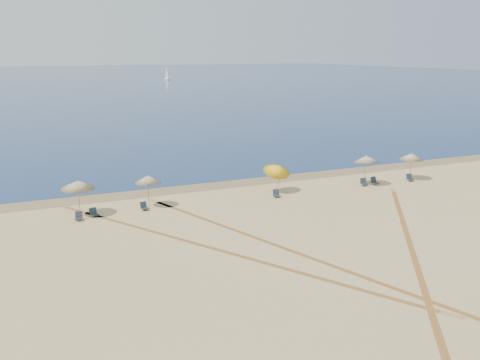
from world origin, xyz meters
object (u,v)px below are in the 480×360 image
(umbrella_3, at_px, (277,169))
(chair_4, at_px, (276,194))
(umbrella_1, at_px, (78,185))
(umbrella_5, at_px, (411,156))
(chair_3, at_px, (144,207))
(chair_5, at_px, (364,182))
(umbrella_2, at_px, (148,179))
(chair_6, at_px, (374,181))
(chair_7, at_px, (410,178))
(sailboat_0, at_px, (167,75))
(umbrella_4, at_px, (366,159))
(chair_1, at_px, (79,217))
(chair_2, at_px, (94,213))

(umbrella_3, xyz_separation_m, chair_4, (-0.69, -1.22, -1.71))
(umbrella_1, bearing_deg, umbrella_5, -1.55)
(chair_3, bearing_deg, chair_5, -13.37)
(umbrella_2, distance_m, chair_3, 2.03)
(chair_6, bearing_deg, chair_3, 174.35)
(umbrella_3, relative_size, chair_3, 4.02)
(chair_6, height_order, chair_7, chair_6)
(umbrella_2, relative_size, sailboat_0, 0.35)
(umbrella_4, distance_m, chair_3, 19.32)
(chair_1, bearing_deg, umbrella_4, 12.92)
(umbrella_1, height_order, umbrella_5, umbrella_1)
(chair_7, bearing_deg, chair_5, -172.47)
(umbrella_2, bearing_deg, umbrella_3, -1.19)
(umbrella_2, height_order, chair_6, umbrella_2)
(umbrella_3, bearing_deg, sailboat_0, 77.10)
(umbrella_3, height_order, chair_3, umbrella_3)
(chair_2, xyz_separation_m, sailboat_0, (53.74, 171.40, 1.82))
(umbrella_4, distance_m, chair_1, 23.93)
(chair_1, relative_size, sailboat_0, 0.10)
(umbrella_5, distance_m, chair_5, 5.46)
(umbrella_5, height_order, chair_2, umbrella_5)
(chair_2, bearing_deg, umbrella_3, -12.00)
(chair_2, bearing_deg, umbrella_1, 131.46)
(umbrella_3, distance_m, chair_7, 12.77)
(chair_6, distance_m, sailboat_0, 174.58)
(chair_3, xyz_separation_m, sailboat_0, (50.16, 171.28, 1.82))
(chair_5, xyz_separation_m, chair_7, (4.74, -0.28, -0.01))
(umbrella_1, height_order, umbrella_2, umbrella_1)
(umbrella_5, relative_size, chair_5, 3.40)
(umbrella_2, distance_m, chair_6, 19.50)
(umbrella_5, bearing_deg, chair_4, -178.18)
(umbrella_3, relative_size, chair_4, 3.66)
(umbrella_5, bearing_deg, chair_3, 179.24)
(chair_4, bearing_deg, chair_7, 19.06)
(chair_1, distance_m, chair_7, 28.26)
(chair_5, bearing_deg, sailboat_0, 91.63)
(umbrella_5, distance_m, chair_7, 1.92)
(umbrella_5, distance_m, chair_3, 24.11)
(chair_6, relative_size, sailboat_0, 0.10)
(umbrella_3, bearing_deg, umbrella_1, -179.94)
(chair_5, bearing_deg, chair_3, -169.61)
(umbrella_5, xyz_separation_m, chair_4, (-13.69, -0.43, -1.83))
(chair_6, xyz_separation_m, sailboat_0, (30.26, 171.93, 1.78))
(umbrella_4, bearing_deg, umbrella_5, -0.75)
(chair_7, bearing_deg, umbrella_5, 60.02)
(umbrella_1, xyz_separation_m, chair_6, (24.32, -1.10, -1.95))
(chair_1, xyz_separation_m, chair_7, (28.26, -0.24, 0.01))
(umbrella_5, relative_size, sailboat_0, 0.35)
(sailboat_0, bearing_deg, umbrella_3, -105.98)
(chair_1, bearing_deg, chair_5, 12.30)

